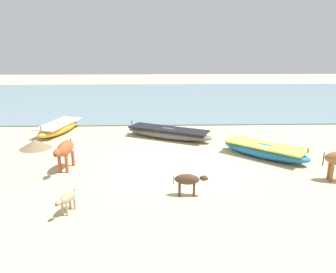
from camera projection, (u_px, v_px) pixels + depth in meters
ground at (172, 165)px, 12.23m from camera, size 80.00×80.00×0.00m
sea_water at (164, 98)px, 27.80m from camera, size 60.00×20.00×0.08m
fishing_boat_0 at (265, 150)px, 13.04m from camera, size 3.42×3.27×0.74m
fishing_boat_1 at (59, 128)px, 16.67m from camera, size 1.86×3.55×0.74m
fishing_boat_2 at (168, 133)px, 15.70m from camera, size 4.46×2.97×0.71m
calf_near_dark at (188, 180)px, 9.66m from camera, size 1.05×0.38×0.68m
calf_far_dun at (67, 199)px, 8.66m from camera, size 0.44×0.88×0.58m
cow_second_adult_rust at (65, 150)px, 11.61m from camera, size 0.56×1.63×1.06m
debris_pile_1 at (35, 144)px, 14.19m from camera, size 1.66×1.66×0.40m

